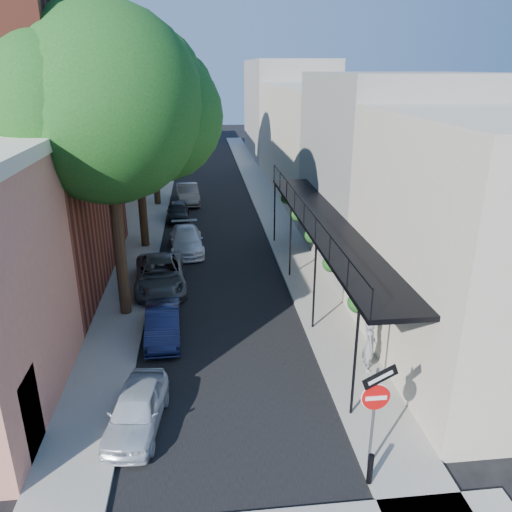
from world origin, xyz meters
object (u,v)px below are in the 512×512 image
object	(u,v)px
parked_car_a	(137,409)
parked_car_e	(178,211)
oak_mid	(143,113)
parked_car_b	(163,324)
bollard	(370,469)
parked_car_d	(186,240)
oak_far	(156,83)
oak_near	(119,108)
parked_car_c	(160,275)
parked_car_f	(188,194)
pedestrian	(370,345)
sign_post	(376,401)

from	to	relation	value
parked_car_a	parked_car_e	distance (m)	19.91
oak_mid	parked_car_b	world-z (taller)	oak_mid
bollard	oak_mid	distance (m)	19.96
parked_car_d	parked_car_e	bearing A→B (deg)	92.30
oak_mid	oak_far	xyz separation A→B (m)	(0.06, 9.04, 1.20)
oak_mid	parked_car_d	size ratio (longest dim) A/B	2.44
oak_near	parked_car_c	bearing A→B (deg)	70.55
oak_far	parked_car_f	bearing A→B (deg)	1.81
oak_mid	parked_car_b	size ratio (longest dim) A/B	2.95
parked_car_c	pedestrian	size ratio (longest dim) A/B	2.66
parked_car_c	oak_far	bearing A→B (deg)	88.48
oak_far	parked_car_d	size ratio (longest dim) A/B	2.85
bollard	parked_car_f	xyz separation A→B (m)	(-4.64, 26.82, 0.16)
oak_mid	pedestrian	xyz separation A→B (m)	(7.88, -13.17, -6.06)
parked_car_e	parked_car_f	size ratio (longest dim) A/B	0.82
bollard	parked_car_d	size ratio (longest dim) A/B	0.19
bollard	parked_car_b	distance (m)	9.13
bollard	oak_far	size ratio (longest dim) A/B	0.07
parked_car_b	parked_car_c	xyz separation A→B (m)	(-0.39, 4.43, 0.08)
sign_post	oak_far	size ratio (longest dim) A/B	0.25
sign_post	bollard	size ratio (longest dim) A/B	3.74
parked_car_d	parked_car_f	xyz separation A→B (m)	(-0.10, 10.16, 0.08)
sign_post	parked_car_a	size ratio (longest dim) A/B	0.90
oak_mid	parked_car_a	size ratio (longest dim) A/B	3.06
parked_car_a	sign_post	bearing A→B (deg)	-14.28
bollard	parked_car_b	size ratio (longest dim) A/B	0.23
sign_post	parked_car_a	xyz separation A→B (m)	(-5.76, 2.24, -1.47)
oak_near	parked_car_f	distance (m)	18.60
oak_mid	parked_car_c	world-z (taller)	oak_mid
parked_car_d	parked_car_e	xyz separation A→B (m)	(-0.67, 5.96, -0.03)
pedestrian	parked_car_f	bearing A→B (deg)	31.18
sign_post	oak_mid	distance (m)	19.14
bollard	pedestrian	bearing A→B (deg)	72.27
sign_post	oak_mid	size ratio (longest dim) A/B	0.29
parked_car_a	pedestrian	world-z (taller)	pedestrian
oak_mid	parked_car_a	bearing A→B (deg)	-86.88
parked_car_e	pedestrian	world-z (taller)	pedestrian
oak_far	parked_car_e	world-z (taller)	oak_far
parked_car_c	parked_car_d	distance (m)	4.84
parked_car_c	pedestrian	bearing A→B (deg)	-50.67
oak_far	parked_car_b	world-z (taller)	oak_far
oak_mid	sign_post	bearing A→B (deg)	-69.14
bollard	oak_near	world-z (taller)	oak_near
parked_car_a	bollard	bearing A→B (deg)	-18.87
parked_car_d	sign_post	bearing A→B (deg)	-77.88
bollard	oak_mid	world-z (taller)	oak_mid
oak_mid	parked_car_a	xyz separation A→B (m)	(0.82, -15.01, -6.49)
oak_mid	parked_car_d	bearing A→B (deg)	-29.82
parked_car_e	pedestrian	xyz separation A→B (m)	(6.67, -18.06, 0.42)
parked_car_b	parked_car_f	xyz separation A→B (m)	(0.56, 19.32, 0.11)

